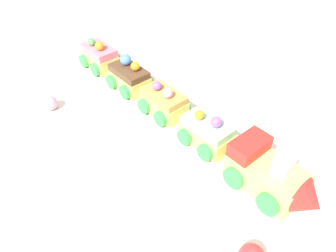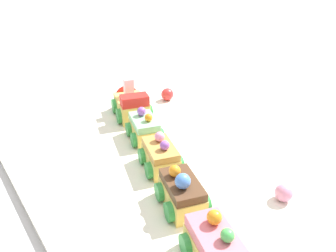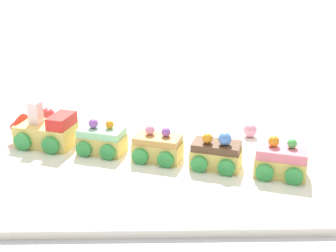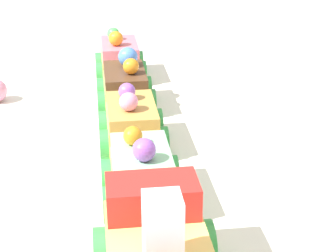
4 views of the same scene
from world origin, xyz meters
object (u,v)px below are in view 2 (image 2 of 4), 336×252
cake_car_caramel (160,156)px  gumball_red (167,94)px  cake_car_chocolate (182,193)px  gumball_pink (284,193)px  cake_car_mint (144,129)px  cake_train_locomotive (130,103)px  cake_car_strawberry (214,247)px

cake_car_caramel → gumball_red: (0.22, -0.18, -0.01)m
gumball_red → cake_car_caramel: bearing=141.3°
cake_car_chocolate → gumball_pink: (-0.08, -0.13, -0.01)m
cake_car_mint → cake_car_caramel: 0.10m
cake_car_mint → cake_car_caramel: (-0.10, 0.03, -0.00)m
cake_train_locomotive → cake_car_chocolate: size_ratio=1.54×
cake_train_locomotive → cake_car_caramel: size_ratio=1.54×
cake_car_caramel → cake_car_strawberry: size_ratio=1.00×
cake_car_strawberry → gumball_pink: 0.16m
cake_car_chocolate → gumball_red: size_ratio=2.97×
cake_car_caramel → cake_car_chocolate: cake_car_chocolate is taller
cake_car_mint → gumball_pink: cake_car_mint is taller
gumball_pink → gumball_red: gumball_red is taller
cake_car_mint → cake_train_locomotive: bearing=0.0°
cake_car_chocolate → gumball_red: (0.32, -0.21, -0.01)m
cake_car_mint → cake_car_chocolate: bearing=179.9°
cake_car_mint → cake_car_caramel: bearing=-180.0°
cake_car_mint → gumball_pink: size_ratio=3.41×
gumball_red → cake_car_mint: bearing=130.6°
cake_car_strawberry → gumball_red: cake_car_strawberry is taller
cake_car_caramel → cake_car_strawberry: (-0.19, 0.06, 0.00)m
gumball_red → cake_car_chocolate: bearing=146.6°
cake_car_chocolate → cake_train_locomotive: bearing=-0.1°
cake_car_mint → cake_car_strawberry: bearing=-180.0°
cake_train_locomotive → cake_car_mint: bearing=-180.0°
cake_car_chocolate → gumball_pink: bearing=-104.3°
cake_car_mint → cake_car_caramel: cake_car_mint is taller
cake_train_locomotive → cake_car_chocolate: (-0.31, 0.10, -0.00)m
cake_car_chocolate → gumball_red: 0.38m
cake_car_caramel → gumball_pink: cake_car_caramel is taller
cake_car_strawberry → gumball_pink: cake_car_strawberry is taller
cake_car_strawberry → gumball_red: 0.48m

